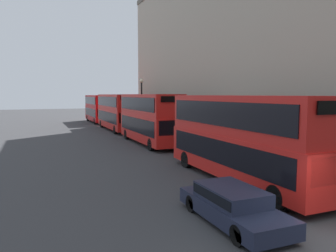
{
  "coord_description": "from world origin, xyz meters",
  "views": [
    {
      "loc": [
        -8.11,
        -6.7,
        4.46
      ],
      "look_at": [
        0.48,
        14.02,
        2.29
      ],
      "focal_mm": 35.0,
      "sensor_mm": 36.0,
      "label": 1
    }
  ],
  "objects_px": {
    "bus_second_in_queue": "(149,117)",
    "bus_third_in_queue": "(117,111)",
    "bus_leading": "(241,135)",
    "bus_trailing": "(98,107)",
    "car_dark_sedan": "(232,204)"
  },
  "relations": [
    {
      "from": "bus_third_in_queue",
      "to": "bus_leading",
      "type": "bearing_deg",
      "value": -90.0
    },
    {
      "from": "bus_trailing",
      "to": "bus_leading",
      "type": "bearing_deg",
      "value": -90.0
    },
    {
      "from": "bus_leading",
      "to": "bus_second_in_queue",
      "type": "bearing_deg",
      "value": 90.0
    },
    {
      "from": "bus_trailing",
      "to": "car_dark_sedan",
      "type": "relative_size",
      "value": 2.13
    },
    {
      "from": "bus_leading",
      "to": "bus_third_in_queue",
      "type": "bearing_deg",
      "value": 90.0
    },
    {
      "from": "bus_second_in_queue",
      "to": "car_dark_sedan",
      "type": "bearing_deg",
      "value": -100.44
    },
    {
      "from": "bus_second_in_queue",
      "to": "bus_third_in_queue",
      "type": "relative_size",
      "value": 0.93
    },
    {
      "from": "bus_leading",
      "to": "bus_third_in_queue",
      "type": "relative_size",
      "value": 0.99
    },
    {
      "from": "bus_second_in_queue",
      "to": "car_dark_sedan",
      "type": "xyz_separation_m",
      "value": [
        -3.4,
        -18.45,
        -1.8
      ]
    },
    {
      "from": "bus_second_in_queue",
      "to": "bus_third_in_queue",
      "type": "xyz_separation_m",
      "value": [
        0.0,
        12.39,
        -0.01
      ]
    },
    {
      "from": "bus_second_in_queue",
      "to": "bus_third_in_queue",
      "type": "height_order",
      "value": "bus_second_in_queue"
    },
    {
      "from": "bus_leading",
      "to": "bus_third_in_queue",
      "type": "xyz_separation_m",
      "value": [
        0.0,
        26.47,
        0.03
      ]
    },
    {
      "from": "bus_leading",
      "to": "car_dark_sedan",
      "type": "xyz_separation_m",
      "value": [
        -3.4,
        -4.38,
        -1.76
      ]
    },
    {
      "from": "bus_leading",
      "to": "bus_second_in_queue",
      "type": "height_order",
      "value": "bus_second_in_queue"
    },
    {
      "from": "bus_second_in_queue",
      "to": "bus_third_in_queue",
      "type": "bearing_deg",
      "value": 90.0
    }
  ]
}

